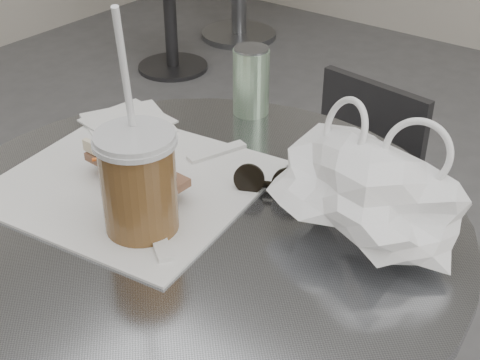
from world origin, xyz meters
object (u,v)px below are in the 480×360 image
Objects in this scene: cafe_table at (197,360)px; iced_coffee at (139,181)px; banh_mi at (137,165)px; drink_can at (251,81)px; chair_far at (328,241)px; sunglasses at (268,183)px; bg_chair at (163,6)px.

cafe_table is 0.35m from iced_coffee.
banh_mi is at bearing 172.61° from cafe_table.
drink_can is (-0.02, 0.29, 0.02)m from banh_mi.
chair_far is 6.84× the size of sunglasses.
banh_mi is at bearing -45.07° from bg_chair.
cafe_table is 0.32m from sunglasses.
iced_coffee is at bearing -141.43° from sunglasses.
cafe_table is at bearing 58.34° from iced_coffee.
bg_chair is (-1.49, 1.04, 0.02)m from chair_far.
iced_coffee is 3.16× the size of sunglasses.
drink_can is at bearing -39.60° from bg_chair.
chair_far is 0.83m from iced_coffee.
drink_can is at bearing 104.15° from iced_coffee.
sunglasses is (0.15, -0.47, 0.46)m from chair_far.
cafe_table is 1.07× the size of bg_chair.
iced_coffee is at bearing 103.30° from chair_far.
cafe_table is 2.48× the size of iced_coffee.
cafe_table is 3.56× the size of banh_mi.
chair_far is 0.57m from drink_can.
bg_chair is at bearing 134.44° from cafe_table.
sunglasses reaches higher than cafe_table.
chair_far is at bearing 95.61° from iced_coffee.
bg_chair reaches higher than chair_far.
banh_mi reaches higher than cafe_table.
sunglasses is (0.08, 0.17, -0.06)m from iced_coffee.
bg_chair is at bearing 132.85° from iced_coffee.
cafe_table is at bearing -138.29° from sunglasses.
cafe_table is at bearing -67.72° from drink_can.
bg_chair is 2.31× the size of iced_coffee.
sunglasses is at bearing -47.96° from drink_can.
banh_mi is 0.11m from iced_coffee.
cafe_table is 0.47m from drink_can.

